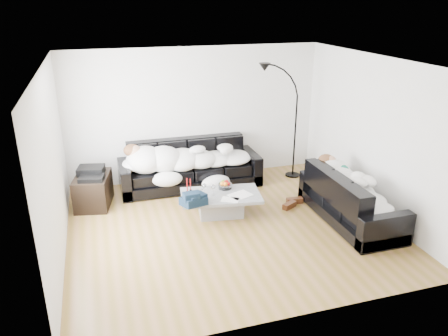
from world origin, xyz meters
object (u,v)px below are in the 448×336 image
object	(u,v)px
sofa_right	(351,197)
av_cabinet	(93,190)
sofa_back	(190,165)
fruit_bowl	(225,185)
candle_left	(187,185)
wine_glass_a	(204,189)
wine_glass_b	(202,191)
sleeper_back	(190,155)
stereo	(91,172)
floor_lamp	(295,128)
coffee_table	(221,205)
wine_glass_c	(213,190)
shoes	(292,203)
sleeper_right	(353,185)
candle_right	(190,185)

from	to	relation	value
sofa_right	av_cabinet	world-z (taller)	sofa_right
sofa_back	fruit_bowl	size ratio (longest dim) A/B	11.60
candle_left	fruit_bowl	bearing A→B (deg)	-1.51
wine_glass_a	wine_glass_b	distance (m)	0.08
fruit_bowl	sleeper_back	bearing A→B (deg)	108.26
av_cabinet	stereo	world-z (taller)	stereo
wine_glass_b	candle_left	xyz separation A→B (m)	(-0.21, 0.17, 0.05)
av_cabinet	wine_glass_b	bearing A→B (deg)	-16.94
sleeper_back	av_cabinet	bearing A→B (deg)	-170.93
sleeper_back	floor_lamp	size ratio (longest dim) A/B	1.11
floor_lamp	coffee_table	bearing A→B (deg)	-147.62
wine_glass_c	candle_left	distance (m)	0.45
candle_left	wine_glass_c	bearing A→B (deg)	-29.72
coffee_table	shoes	size ratio (longest dim) A/B	2.69
fruit_bowl	floor_lamp	world-z (taller)	floor_lamp
wine_glass_c	floor_lamp	xyz separation A→B (m)	(2.05, 1.25, 0.55)
av_cabinet	stereo	size ratio (longest dim) A/B	1.85
sleeper_right	coffee_table	distance (m)	2.18
candle_right	shoes	size ratio (longest dim) A/B	0.44
wine_glass_a	stereo	xyz separation A→B (m)	(-1.79, 0.90, 0.15)
sofa_right	sleeper_right	distance (m)	0.22
sofa_back	wine_glass_b	xyz separation A→B (m)	(-0.09, -1.29, 0.02)
floor_lamp	wine_glass_a	bearing A→B (deg)	-153.08
sleeper_back	sleeper_right	distance (m)	3.03
sofa_back	floor_lamp	xyz separation A→B (m)	(2.14, -0.09, 0.58)
sleeper_back	wine_glass_b	xyz separation A→B (m)	(-0.09, -1.24, -0.19)
av_cabinet	wine_glass_c	bearing A→B (deg)	-15.95
fruit_bowl	shoes	distance (m)	1.25
coffee_table	wine_glass_b	world-z (taller)	wine_glass_b
candle_left	floor_lamp	size ratio (longest dim) A/B	0.13
sofa_right	wine_glass_b	world-z (taller)	sofa_right
wine_glass_a	shoes	size ratio (longest dim) A/B	0.36
wine_glass_a	wine_glass_c	xyz separation A→B (m)	(0.12, -0.11, 0.01)
candle_left	av_cabinet	bearing A→B (deg)	152.69
wine_glass_b	candle_right	bearing A→B (deg)	122.81
wine_glass_a	stereo	distance (m)	2.01
wine_glass_a	candle_right	bearing A→B (deg)	139.97
sofa_back	wine_glass_c	distance (m)	1.35
sofa_back	shoes	xyz separation A→B (m)	(1.52, -1.38, -0.38)
av_cabinet	floor_lamp	bearing A→B (deg)	15.42
wine_glass_b	floor_lamp	distance (m)	2.59
sofa_back	shoes	world-z (taller)	sofa_back
sleeper_right	wine_glass_a	bearing A→B (deg)	68.20
coffee_table	fruit_bowl	distance (m)	0.36
wine_glass_b	shoes	distance (m)	1.66
coffee_table	candle_left	world-z (taller)	candle_left
sofa_back	shoes	distance (m)	2.09
sofa_right	sleeper_back	xyz separation A→B (m)	(-2.20, 2.08, 0.24)
wine_glass_b	floor_lamp	size ratio (longest dim) A/B	0.07
wine_glass_a	shoes	bearing A→B (deg)	-5.15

